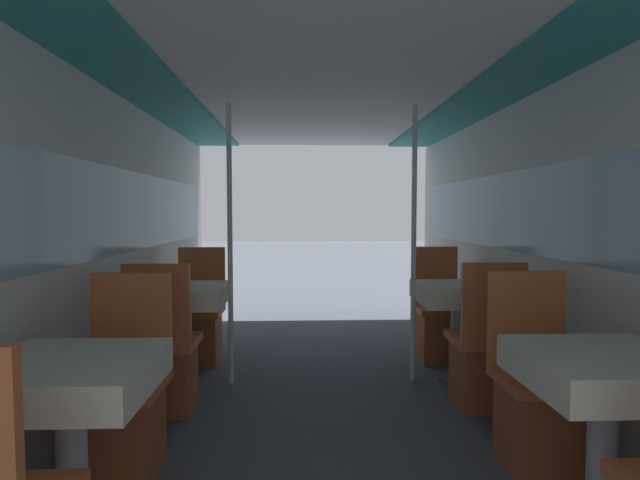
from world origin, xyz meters
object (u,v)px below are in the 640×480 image
chair_left_near_1 (165,365)px  dining_table_right_0 (604,382)px  support_pole_right_1 (414,245)px  chair_right_far_1 (439,325)px  dining_table_left_1 (184,301)px  chair_right_far_0 (538,407)px  chair_right_near_1 (483,362)px  dining_table_right_1 (458,300)px  dining_table_left_0 (70,389)px  chair_left_far_1 (199,327)px  support_pole_left_1 (230,245)px  chair_left_far_0 (122,413)px

chair_left_near_1 → dining_table_right_0: (2.06, -1.29, 0.32)m
support_pole_right_1 → chair_right_far_1: bearing=56.9°
dining_table_left_1 → support_pole_right_1: bearing=0.0°
dining_table_right_0 → chair_left_near_1: bearing=148.0°
chair_right_far_0 → chair_right_near_1: size_ratio=1.00×
dining_table_right_1 → chair_right_far_0: bearing=-90.0°
dining_table_left_0 → chair_left_far_1: size_ratio=0.75×
dining_table_left_0 → support_pole_left_1: size_ratio=0.35×
chair_left_far_0 → chair_right_far_0: 2.06m
chair_left_far_1 → dining_table_right_1: (2.06, -0.53, 0.32)m
dining_table_left_1 → support_pole_right_1: 1.76m
dining_table_left_0 → chair_left_far_1: 2.37m
chair_left_far_1 → dining_table_left_0: bearing=90.0°
chair_left_near_1 → support_pole_right_1: support_pole_right_1 is taller
chair_right_far_0 → chair_right_far_1: same height
chair_right_far_0 → support_pole_right_1: size_ratio=0.47×
dining_table_left_1 → chair_left_far_1: chair_left_far_1 is taller
support_pole_right_1 → dining_table_right_0: bearing=-79.2°
dining_table_left_0 → dining_table_right_0: bearing=0.0°
dining_table_right_0 → chair_right_near_1: (-0.00, 1.29, -0.32)m
chair_left_near_1 → dining_table_right_0: chair_left_near_1 is taller
support_pole_left_1 → chair_right_far_1: size_ratio=2.13×
dining_table_left_0 → support_pole_right_1: bearing=46.7°
dining_table_left_0 → chair_left_near_1: (0.00, 1.29, -0.32)m
dining_table_right_1 → support_pole_right_1: bearing=180.0°
chair_left_near_1 → support_pole_right_1: (1.71, 0.53, 0.73)m
chair_left_far_0 → support_pole_left_1: size_ratio=0.47×
dining_table_left_0 → chair_right_far_0: 2.15m
chair_right_near_1 → chair_left_near_1: bearing=180.0°
dining_table_left_0 → chair_left_far_1: chair_left_far_1 is taller
dining_table_left_1 → chair_right_far_0: size_ratio=0.75×
support_pole_right_1 → chair_right_near_1: bearing=-56.9°
chair_left_near_1 → chair_left_far_0: bearing=-90.0°
chair_left_far_0 → support_pole_left_1: support_pole_left_1 is taller
support_pole_left_1 → dining_table_left_0: bearing=-100.8°
chair_left_far_0 → chair_right_near_1: size_ratio=1.00×
chair_left_far_0 → chair_left_far_1: size_ratio=1.00×
chair_left_near_1 → chair_right_near_1: same height
chair_left_far_1 → chair_right_far_0: size_ratio=1.00×
chair_right_far_0 → dining_table_left_0: bearing=14.5°
support_pole_left_1 → chair_left_far_1: bearing=123.1°
dining_table_left_1 → chair_right_near_1: (2.06, -0.53, -0.32)m
support_pole_right_1 → dining_table_left_0: bearing=-133.3°
dining_table_left_0 → dining_table_left_1: (0.00, 1.82, 0.00)m
chair_right_far_0 → dining_table_right_0: bearing=90.0°
chair_right_far_0 → support_pole_right_1: support_pole_right_1 is taller
support_pole_left_1 → chair_right_near_1: (1.71, -0.53, -0.73)m
chair_left_far_1 → support_pole_right_1: size_ratio=0.47×
chair_left_far_0 → dining_table_left_1: chair_left_far_0 is taller
dining_table_right_1 → support_pole_right_1: size_ratio=0.35×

